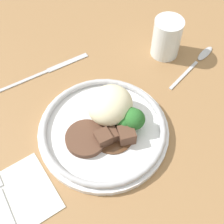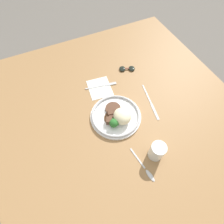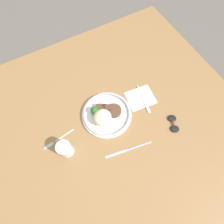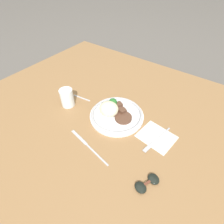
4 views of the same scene
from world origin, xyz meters
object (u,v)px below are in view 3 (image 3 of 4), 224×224
Objects in this scene: plate at (105,114)px; sunglasses at (173,124)px; fork at (144,101)px; spoon at (53,143)px; knife at (127,150)px; juice_glass at (66,149)px.

plate reaches higher than sunglasses.
sunglasses is at bearing 143.84° from plate.
fork is at bearing -49.34° from sunglasses.
spoon is 1.64× the size of sunglasses.
fork is at bearing -129.82° from knife.
knife is (-0.25, 0.13, -0.04)m from juice_glass.
juice_glass is 0.46m from fork.
sunglasses is at bearing -169.28° from knife.
knife is at bearing 92.30° from plate.
plate is at bearing 173.10° from spoon.
juice_glass is 0.53m from sunglasses.
sunglasses is at bearing 165.93° from juice_glass.
plate is 0.21m from knife.
plate reaches higher than spoon.
plate is at bearing -162.83° from juice_glass.
spoon reaches higher than knife.
fork and spoon have the same top height.
fork is 0.51m from spoon.
sunglasses is (-0.52, 0.13, -0.03)m from juice_glass.
sunglasses is at bearing 28.64° from fork.
knife is 2.24× the size of sunglasses.
fork is at bearing 169.59° from spoon.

